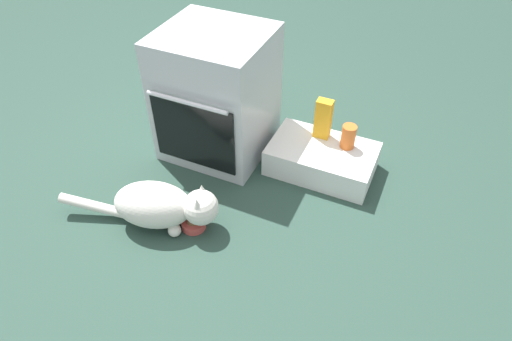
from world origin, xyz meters
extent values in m
plane|color=#284238|center=(0.00, 0.00, 0.00)|extent=(8.00, 8.00, 0.00)
cube|color=#B7BABF|center=(0.00, 0.38, 0.37)|extent=(0.58, 0.55, 0.74)
cube|color=black|center=(0.00, 0.10, 0.28)|extent=(0.49, 0.01, 0.41)
cylinder|color=silver|center=(0.00, 0.07, 0.50)|extent=(0.46, 0.02, 0.02)
cube|color=white|center=(0.64, 0.42, 0.08)|extent=(0.59, 0.37, 0.17)
cylinder|color=#C64C47|center=(0.19, -0.27, 0.02)|extent=(0.13, 0.13, 0.04)
sphere|color=brown|center=(0.19, -0.27, 0.04)|extent=(0.07, 0.07, 0.07)
ellipsoid|color=silver|center=(0.00, -0.32, 0.13)|extent=(0.45, 0.34, 0.24)
sphere|color=silver|center=(0.24, -0.26, 0.15)|extent=(0.18, 0.18, 0.18)
cone|color=silver|center=(0.22, -0.21, 0.22)|extent=(0.06, 0.06, 0.08)
cone|color=silver|center=(0.25, -0.30, 0.22)|extent=(0.06, 0.06, 0.08)
cylinder|color=silver|center=(-0.33, -0.42, 0.07)|extent=(0.34, 0.14, 0.12)
sphere|color=silver|center=(0.09, -0.23, 0.03)|extent=(0.07, 0.07, 0.07)
sphere|color=silver|center=(0.13, -0.36, 0.03)|extent=(0.07, 0.07, 0.07)
cylinder|color=#D16023|center=(0.76, 0.48, 0.24)|extent=(0.08, 0.08, 0.14)
cube|color=orange|center=(0.60, 0.52, 0.29)|extent=(0.09, 0.06, 0.24)
camera|label=1|loc=(1.11, -1.52, 1.77)|focal=31.57mm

